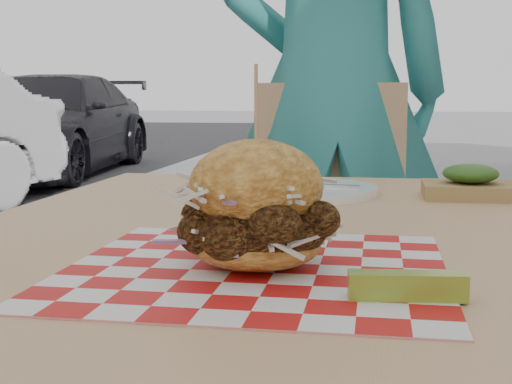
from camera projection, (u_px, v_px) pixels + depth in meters
diner at (332, 89)px, 2.03m from camera, size 0.73×0.52×1.86m
car_dark at (48, 124)px, 8.29m from camera, size 1.96×4.14×1.17m
patio_table at (267, 293)px, 0.89m from camera, size 0.80×1.20×0.75m
patio_chair at (327, 231)px, 1.92m from camera, size 0.43×0.44×0.95m
paper_liner at (256, 268)px, 0.69m from camera, size 0.36×0.36×0.00m
sandwich at (256, 212)px, 0.68m from camera, size 0.17×0.17×0.19m
pickle_spear at (407, 286)px, 0.58m from camera, size 0.10×0.03×0.02m
place_setting at (297, 190)px, 1.20m from camera, size 0.27×0.27×0.02m
kraft_tray at (470, 184)px, 1.16m from camera, size 0.15×0.12×0.06m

